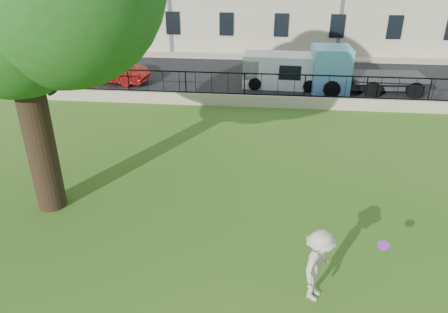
# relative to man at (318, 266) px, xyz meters

# --- Properties ---
(ground) EXTENTS (120.00, 120.00, 0.00)m
(ground) POSITION_rel_man_xyz_m (-2.50, 1.12, -0.95)
(ground) COLOR #336017
(ground) RESTS_ON ground
(retaining_wall) EXTENTS (50.00, 0.40, 0.60)m
(retaining_wall) POSITION_rel_man_xyz_m (-2.50, 13.12, -0.65)
(retaining_wall) COLOR tan
(retaining_wall) RESTS_ON ground
(iron_railing) EXTENTS (50.00, 0.05, 1.13)m
(iron_railing) POSITION_rel_man_xyz_m (-2.50, 13.12, 0.20)
(iron_railing) COLOR black
(iron_railing) RESTS_ON retaining_wall
(street) EXTENTS (60.00, 9.00, 0.01)m
(street) POSITION_rel_man_xyz_m (-2.50, 17.82, -0.94)
(street) COLOR black
(street) RESTS_ON ground
(sidewalk) EXTENTS (60.00, 1.40, 0.12)m
(sidewalk) POSITION_rel_man_xyz_m (-2.50, 23.02, -0.89)
(sidewalk) COLOR tan
(sidewalk) RESTS_ON ground
(man) EXTENTS (1.15, 1.41, 1.90)m
(man) POSITION_rel_man_xyz_m (0.00, 0.00, 0.00)
(man) COLOR beige
(man) RESTS_ON ground
(frisbee) EXTENTS (0.35, 0.35, 0.12)m
(frisbee) POSITION_rel_man_xyz_m (1.50, 0.39, 0.41)
(frisbee) COLOR #A426D7
(red_sedan) EXTENTS (4.58, 2.11, 1.45)m
(red_sedan) POSITION_rel_man_xyz_m (-10.60, 16.29, -0.22)
(red_sedan) COLOR #B11815
(red_sedan) RESTS_ON street
(white_van) EXTENTS (4.54, 1.93, 1.88)m
(white_van) POSITION_rel_man_xyz_m (-0.50, 16.52, -0.01)
(white_van) COLOR white
(white_van) RESTS_ON street
(blue_truck) EXTENTS (6.01, 2.41, 2.47)m
(blue_truck) POSITION_rel_man_xyz_m (4.00, 16.03, 0.29)
(blue_truck) COLOR #5CAAD9
(blue_truck) RESTS_ON street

